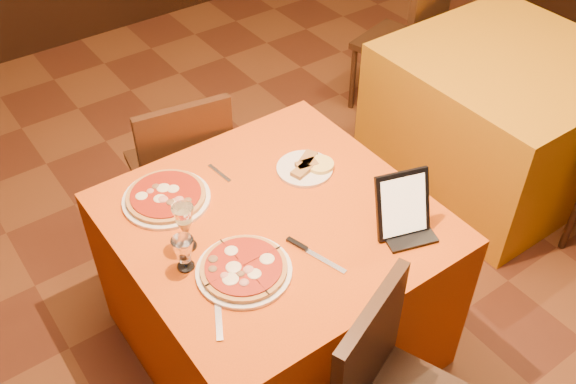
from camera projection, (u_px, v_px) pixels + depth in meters
floor at (394, 359)px, 2.78m from camera, size 6.00×7.00×0.01m
main_table at (275, 283)px, 2.61m from camera, size 1.10×1.10×0.75m
side_table at (500, 117)px, 3.49m from camera, size 1.10×1.10×0.75m
chair_main_far at (179, 167)px, 3.04m from camera, size 0.46×0.46×0.91m
chair_side_far at (396, 43)px, 3.94m from camera, size 0.57×0.57×0.91m
pizza_near at (244, 269)px, 2.15m from camera, size 0.33×0.33×0.03m
pizza_far at (166, 197)px, 2.42m from camera, size 0.33×0.33×0.03m
cutlet_dish at (305, 168)px, 2.56m from camera, size 0.23×0.23×0.03m
wine_glass at (185, 227)px, 2.19m from camera, size 0.10×0.10×0.19m
water_glass at (184, 254)px, 2.14m from camera, size 0.09×0.09×0.13m
tablet at (403, 204)px, 2.24m from camera, size 0.22×0.15×0.24m
knife at (317, 256)px, 2.21m from camera, size 0.09×0.24×0.01m
fork_near at (218, 317)px, 2.02m from camera, size 0.11×0.17×0.01m
fork_far at (219, 173)px, 2.54m from camera, size 0.03×0.14×0.01m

